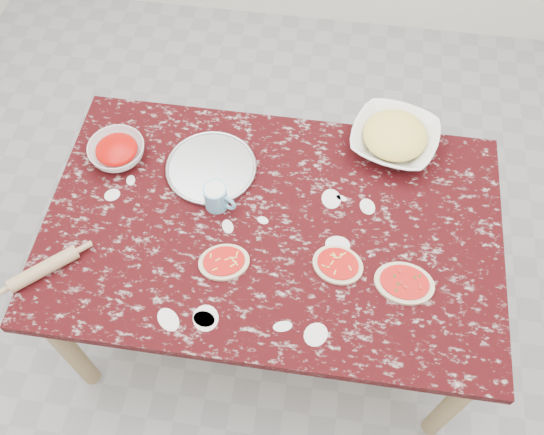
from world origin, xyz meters
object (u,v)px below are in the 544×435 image
(worktable, at_px, (272,237))
(sauce_bowl, at_px, (117,152))
(rolling_pin, at_px, (44,269))
(cheese_bowl, at_px, (394,139))
(pizza_tray, at_px, (211,168))
(flour_mug, at_px, (217,197))

(worktable, distance_m, sauce_bowl, 0.66)
(rolling_pin, bearing_deg, cheese_bowl, 32.11)
(pizza_tray, bearing_deg, flour_mug, -70.50)
(pizza_tray, distance_m, cheese_bowl, 0.69)
(pizza_tray, xyz_separation_m, flour_mug, (0.05, -0.15, 0.04))
(flour_mug, bearing_deg, cheese_bowl, 30.71)
(worktable, relative_size, pizza_tray, 4.86)
(flour_mug, xyz_separation_m, rolling_pin, (-0.52, -0.35, -0.03))
(worktable, xyz_separation_m, cheese_bowl, (0.40, 0.42, 0.12))
(flour_mug, bearing_deg, rolling_pin, -146.28)
(worktable, bearing_deg, cheese_bowl, 45.84)
(flour_mug, relative_size, rolling_pin, 0.51)
(rolling_pin, bearing_deg, pizza_tray, 47.03)
(flour_mug, bearing_deg, pizza_tray, 109.50)
(worktable, distance_m, rolling_pin, 0.79)
(rolling_pin, bearing_deg, flour_mug, 33.72)
(worktable, relative_size, rolling_pin, 6.72)
(sauce_bowl, relative_size, rolling_pin, 0.88)
(sauce_bowl, distance_m, cheese_bowl, 1.04)
(flour_mug, bearing_deg, worktable, -14.94)
(cheese_bowl, bearing_deg, sauce_bowl, -168.70)
(worktable, bearing_deg, pizza_tray, 141.33)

